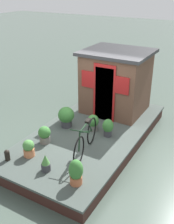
# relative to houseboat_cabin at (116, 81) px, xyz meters

# --- Properties ---
(ground_plane) EXTENTS (60.00, 60.00, 0.00)m
(ground_plane) POSITION_rel_houseboat_cabin_xyz_m (-1.69, 0.00, -1.43)
(ground_plane) COLOR #47564C
(houseboat_deck) EXTENTS (5.61, 2.82, 0.40)m
(houseboat_deck) POSITION_rel_houseboat_cabin_xyz_m (-1.69, 0.00, -1.22)
(houseboat_deck) COLOR #424C47
(houseboat_deck) RESTS_ON ground_plane
(houseboat_cabin) EXTENTS (1.88, 2.10, 2.03)m
(houseboat_cabin) POSITION_rel_houseboat_cabin_xyz_m (0.00, 0.00, 0.00)
(houseboat_cabin) COLOR brown
(houseboat_cabin) RESTS_ON houseboat_deck
(bicycle) EXTENTS (1.72, 0.53, 0.88)m
(bicycle) POSITION_rel_houseboat_cabin_xyz_m (-2.73, -0.45, -0.62)
(bicycle) COLOR black
(bicycle) RESTS_ON houseboat_deck
(potted_plant_basil) EXTENTS (0.49, 0.49, 0.63)m
(potted_plant_basil) POSITION_rel_houseboat_cabin_xyz_m (-1.82, 0.76, -0.68)
(potted_plant_basil) COLOR #38383D
(potted_plant_basil) RESTS_ON houseboat_deck
(potted_plant_mint) EXTENTS (0.34, 0.34, 0.49)m
(potted_plant_mint) POSITION_rel_houseboat_cabin_xyz_m (-1.61, -0.04, -0.77)
(potted_plant_mint) COLOR slate
(potted_plant_mint) RESTS_ON houseboat_deck
(potted_plant_thyme) EXTENTS (0.34, 0.34, 0.48)m
(potted_plant_thyme) POSITION_rel_houseboat_cabin_xyz_m (-2.86, 0.77, -0.78)
(potted_plant_thyme) COLOR slate
(potted_plant_thyme) RESTS_ON houseboat_deck
(potted_plant_ivy) EXTENTS (0.31, 0.31, 0.61)m
(potted_plant_ivy) POSITION_rel_houseboat_cabin_xyz_m (-3.86, -0.86, -0.72)
(potted_plant_ivy) COLOR #B2603D
(potted_plant_ivy) RESTS_ON houseboat_deck
(potted_plant_lavender) EXTENTS (0.22, 0.22, 0.43)m
(potted_plant_lavender) POSITION_rel_houseboat_cabin_xyz_m (-3.82, -0.01, -0.82)
(potted_plant_lavender) COLOR #38383D
(potted_plant_lavender) RESTS_ON houseboat_deck
(potted_plant_rosemary) EXTENTS (0.29, 0.29, 0.45)m
(potted_plant_rosemary) POSITION_rel_houseboat_cabin_xyz_m (-3.56, 0.72, -0.80)
(potted_plant_rosemary) COLOR #C6754C
(potted_plant_rosemary) RESTS_ON houseboat_deck
(potted_plant_geranium) EXTENTS (0.31, 0.31, 0.52)m
(potted_plant_geranium) POSITION_rel_houseboat_cabin_xyz_m (-1.70, -0.56, -0.75)
(potted_plant_geranium) COLOR #38383D
(potted_plant_geranium) RESTS_ON houseboat_deck
(mooring_bollard) EXTENTS (0.14, 0.14, 0.29)m
(mooring_bollard) POSITION_rel_houseboat_cabin_xyz_m (-3.97, 1.06, -0.87)
(mooring_bollard) COLOR black
(mooring_bollard) RESTS_ON houseboat_deck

